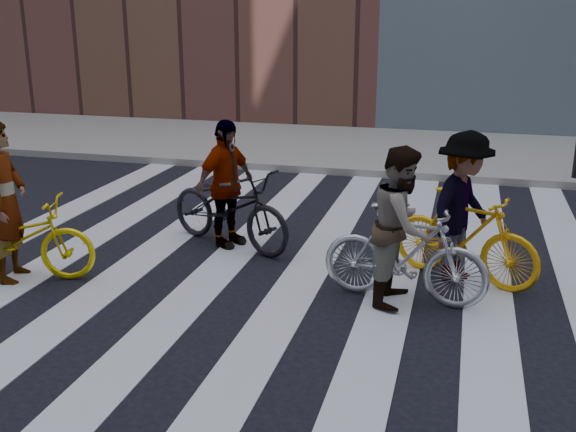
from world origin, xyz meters
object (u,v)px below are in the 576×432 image
at_px(bike_silver_mid, 405,254).
at_px(rider_right, 463,208).
at_px(rider_left, 5,202).
at_px(rider_mid, 402,226).
at_px(rider_rear, 225,184).
at_px(bike_yellow_right, 465,237).
at_px(bike_yellow_left, 14,239).
at_px(bike_dark_rear, 230,207).

height_order(bike_silver_mid, rider_right, rider_right).
xyz_separation_m(bike_silver_mid, rider_left, (-4.68, -0.56, 0.42)).
bearing_deg(rider_right, bike_silver_mid, 167.73).
bearing_deg(rider_mid, rider_rear, 70.50).
bearing_deg(bike_yellow_right, rider_right, 113.94).
distance_m(bike_silver_mid, bike_yellow_right, 1.02).
xyz_separation_m(bike_silver_mid, bike_yellow_right, (0.63, 0.80, 0.00)).
relative_size(bike_yellow_left, bike_silver_mid, 1.04).
height_order(rider_left, rider_right, rider_left).
distance_m(bike_yellow_left, rider_left, 0.47).
distance_m(bike_yellow_left, bike_yellow_right, 5.44).
relative_size(bike_yellow_left, rider_mid, 1.09).
xyz_separation_m(bike_dark_rear, rider_right, (3.11, -0.47, 0.36)).
height_order(bike_yellow_right, bike_dark_rear, bike_yellow_right).
bearing_deg(rider_mid, bike_yellow_right, -33.46).
height_order(bike_yellow_left, bike_silver_mid, bike_silver_mid).
height_order(rider_mid, rider_right, rider_right).
xyz_separation_m(bike_yellow_left, bike_silver_mid, (4.63, 0.56, 0.05)).
relative_size(bike_silver_mid, rider_mid, 1.05).
distance_m(rider_left, rider_mid, 4.67).
xyz_separation_m(bike_dark_rear, rider_mid, (2.47, -1.27, 0.33)).
bearing_deg(rider_rear, rider_left, 154.85).
relative_size(bike_yellow_right, rider_right, 1.02).
bearing_deg(bike_yellow_left, bike_dark_rear, -64.86).
bearing_deg(bike_yellow_right, rider_left, 128.28).
xyz_separation_m(bike_silver_mid, bike_dark_rear, (-2.52, 1.27, -0.00)).
bearing_deg(rider_mid, rider_right, -31.33).
bearing_deg(rider_mid, rider_left, 104.06).
xyz_separation_m(bike_yellow_right, rider_right, (-0.05, 0.00, 0.36)).
height_order(bike_silver_mid, bike_dark_rear, bike_silver_mid).
bearing_deg(bike_dark_rear, rider_mid, -93.13).
distance_m(bike_dark_rear, rider_mid, 2.80).
xyz_separation_m(rider_left, rider_right, (5.27, 1.36, -0.06)).
bearing_deg(bike_yellow_left, rider_mid, -98.75).
height_order(bike_dark_rear, rider_rear, rider_rear).
distance_m(rider_left, rider_right, 5.44).
relative_size(rider_mid, rider_rear, 1.00).
distance_m(bike_yellow_left, rider_mid, 4.63).
relative_size(bike_yellow_right, rider_rear, 1.05).
xyz_separation_m(bike_yellow_left, rider_right, (5.22, 1.36, 0.41)).
bearing_deg(rider_rear, bike_yellow_left, 155.53).
xyz_separation_m(bike_silver_mid, rider_mid, (-0.05, 0.00, 0.33)).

